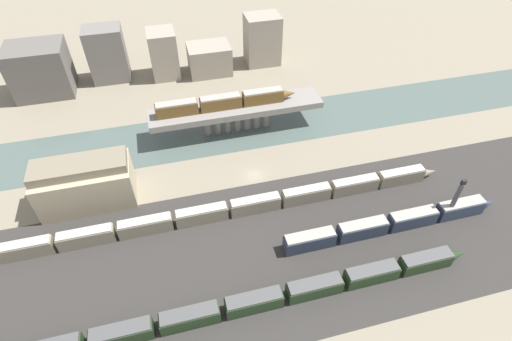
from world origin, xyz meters
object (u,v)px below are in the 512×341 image
(train_on_bridge, at_px, (226,102))
(train_yard_mid, at_px, (393,223))
(train_yard_near, at_px, (230,308))
(train_yard_far, at_px, (234,209))
(warehouse_building, at_px, (85,183))
(signal_tower, at_px, (455,200))

(train_on_bridge, height_order, train_yard_mid, train_on_bridge)
(train_on_bridge, distance_m, train_yard_mid, 54.50)
(train_on_bridge, distance_m, train_yard_near, 57.95)
(train_yard_far, relative_size, warehouse_building, 4.84)
(train_on_bridge, height_order, signal_tower, signal_tower)
(train_yard_near, xyz_separation_m, signal_tower, (54.07, 10.56, 4.06))
(warehouse_building, bearing_deg, train_on_bridge, 26.71)
(train_yard_mid, relative_size, warehouse_building, 2.42)
(signal_tower, bearing_deg, train_yard_mid, 178.93)
(train_yard_far, distance_m, signal_tower, 50.13)
(train_yard_far, bearing_deg, train_yard_mid, -21.19)
(train_yard_near, height_order, warehouse_building, warehouse_building)
(train_on_bridge, relative_size, signal_tower, 3.27)
(train_yard_far, height_order, signal_tower, signal_tower)
(train_yard_mid, bearing_deg, signal_tower, -1.07)
(train_yard_mid, height_order, train_yard_far, train_yard_mid)
(train_yard_mid, height_order, warehouse_building, warehouse_building)
(train_yard_near, bearing_deg, warehouse_building, 125.72)
(train_on_bridge, relative_size, train_yard_mid, 0.76)
(train_yard_far, bearing_deg, train_yard_near, -103.88)
(train_on_bridge, relative_size, train_yard_near, 0.40)
(train_yard_near, xyz_separation_m, train_yard_mid, (39.81, 10.82, 0.19))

